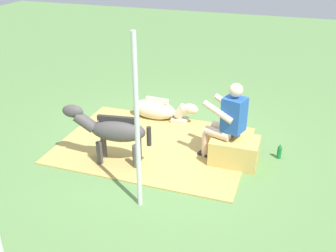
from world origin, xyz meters
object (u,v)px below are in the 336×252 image
(pony_standing, at_px, (112,130))
(tent_pole_left, at_px, (137,127))
(soda_bottle, at_px, (279,151))
(person_seated, at_px, (227,119))
(hay_bale, at_px, (234,151))
(pony_lying, at_px, (158,110))

(pony_standing, bearing_deg, tent_pole_left, 132.84)
(soda_bottle, bearing_deg, pony_standing, 21.35)
(person_seated, bearing_deg, soda_bottle, -157.86)
(hay_bale, relative_size, pony_standing, 0.53)
(soda_bottle, bearing_deg, pony_lying, -17.87)
(hay_bale, distance_m, person_seated, 0.52)
(tent_pole_left, bearing_deg, soda_bottle, -132.61)
(person_seated, bearing_deg, tent_pole_left, 60.31)
(pony_lying, distance_m, tent_pole_left, 2.76)
(hay_bale, distance_m, pony_lying, 1.97)
(person_seated, relative_size, soda_bottle, 5.18)
(pony_lying, height_order, soda_bottle, pony_lying)
(pony_standing, height_order, pony_lying, pony_standing)
(person_seated, height_order, tent_pole_left, tent_pole_left)
(pony_standing, bearing_deg, hay_bale, -161.79)
(soda_bottle, bearing_deg, person_seated, 22.14)
(hay_bale, height_order, person_seated, person_seated)
(hay_bale, height_order, tent_pole_left, tent_pole_left)
(hay_bale, relative_size, pony_lying, 0.53)
(person_seated, height_order, pony_lying, person_seated)
(hay_bale, bearing_deg, tent_pole_left, 55.26)
(hay_bale, relative_size, soda_bottle, 2.86)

